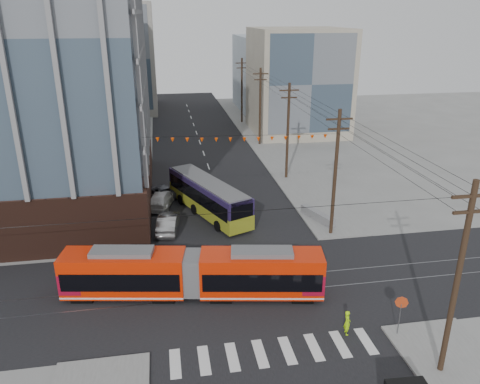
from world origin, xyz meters
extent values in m
plane|color=slate|center=(0.00, 0.00, 0.00)|extent=(160.00, 160.00, 0.00)
cube|color=#8C99A5|center=(-17.00, 52.00, 9.00)|extent=(18.00, 16.00, 18.00)
cube|color=gray|center=(16.00, 48.00, 8.00)|extent=(14.00, 14.00, 16.00)
cube|color=gray|center=(-14.00, 72.00, 10.00)|extent=(16.00, 18.00, 20.00)
cube|color=#8C99A5|center=(18.00, 68.00, 7.00)|extent=(16.00, 16.00, 14.00)
cylinder|color=black|center=(8.50, -6.00, 5.50)|extent=(0.30, 0.30, 11.00)
cylinder|color=black|center=(8.50, 56.00, 5.50)|extent=(0.30, 0.30, 11.00)
imported|color=#969696|center=(-5.48, 14.13, 0.78)|extent=(2.31, 4.92, 1.56)
imported|color=silver|center=(-6.00, 19.93, 0.75)|extent=(3.27, 5.54, 1.51)
imported|color=#50535E|center=(-5.94, 22.60, 0.60)|extent=(3.54, 4.77, 1.21)
imported|color=#A5EE0A|center=(4.70, -2.13, 0.80)|extent=(0.43, 0.61, 1.61)
cube|color=slate|center=(8.30, 13.98, 0.44)|extent=(2.42, 4.46, 0.88)
camera|label=1|loc=(-5.57, -24.00, 18.14)|focal=35.00mm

